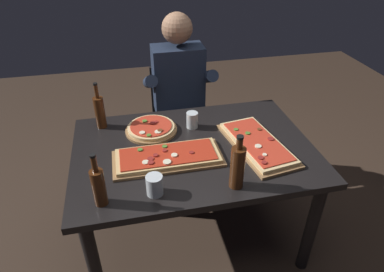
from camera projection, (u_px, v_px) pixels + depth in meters
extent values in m
plane|color=#38281E|center=(193.00, 233.00, 2.40)|extent=(6.40, 6.40, 0.00)
cube|color=black|center=(194.00, 150.00, 2.00)|extent=(1.40, 0.96, 0.04)
cylinder|color=black|center=(94.00, 266.00, 1.77)|extent=(0.07, 0.07, 0.70)
cylinder|color=black|center=(311.00, 227.00, 1.99)|extent=(0.07, 0.07, 0.70)
cylinder|color=black|center=(97.00, 171.00, 2.42)|extent=(0.07, 0.07, 0.70)
cylinder|color=black|center=(260.00, 150.00, 2.64)|extent=(0.07, 0.07, 0.70)
cube|color=olive|center=(168.00, 159.00, 1.89)|extent=(0.61, 0.26, 0.02)
cube|color=#DBB270|center=(168.00, 156.00, 1.88)|extent=(0.57, 0.23, 0.02)
cube|color=#B72D19|center=(168.00, 154.00, 1.87)|extent=(0.52, 0.20, 0.01)
cylinder|color=maroon|center=(165.00, 151.00, 1.89)|extent=(0.03, 0.03, 0.01)
cylinder|color=maroon|center=(156.00, 155.00, 1.85)|extent=(0.03, 0.03, 0.01)
cylinder|color=#4C7F2D|center=(165.00, 146.00, 1.92)|extent=(0.03, 0.03, 0.01)
cylinder|color=maroon|center=(151.00, 159.00, 1.83)|extent=(0.04, 0.04, 0.01)
cylinder|color=beige|center=(174.00, 155.00, 1.85)|extent=(0.03, 0.03, 0.01)
cylinder|color=beige|center=(146.00, 162.00, 1.80)|extent=(0.04, 0.04, 0.00)
cylinder|color=beige|center=(167.00, 162.00, 1.80)|extent=(0.04, 0.04, 0.01)
cylinder|color=maroon|center=(151.00, 163.00, 1.80)|extent=(0.03, 0.03, 0.01)
cylinder|color=#4C7F2D|center=(140.00, 150.00, 1.90)|extent=(0.03, 0.03, 0.01)
cylinder|color=maroon|center=(192.00, 152.00, 1.87)|extent=(0.03, 0.03, 0.01)
cube|color=olive|center=(257.00, 145.00, 2.00)|extent=(0.35, 0.60, 0.02)
cube|color=#E5C184|center=(257.00, 143.00, 1.99)|extent=(0.31, 0.55, 0.02)
cube|color=red|center=(257.00, 141.00, 1.98)|extent=(0.28, 0.51, 0.01)
cylinder|color=beige|center=(258.00, 146.00, 1.93)|extent=(0.04, 0.04, 0.01)
cylinder|color=maroon|center=(264.00, 163.00, 1.80)|extent=(0.03, 0.03, 0.01)
cylinder|color=#4C7F2D|center=(236.00, 129.00, 2.07)|extent=(0.03, 0.03, 0.01)
cylinder|color=maroon|center=(261.00, 158.00, 1.83)|extent=(0.03, 0.03, 0.01)
cylinder|color=#4C7F2D|center=(248.00, 133.00, 2.04)|extent=(0.03, 0.03, 0.01)
cylinder|color=brown|center=(259.00, 129.00, 2.08)|extent=(0.03, 0.03, 0.01)
cylinder|color=maroon|center=(271.00, 139.00, 1.99)|extent=(0.04, 0.04, 0.01)
cylinder|color=beige|center=(265.00, 155.00, 1.86)|extent=(0.02, 0.02, 0.01)
cylinder|color=olive|center=(151.00, 130.00, 2.14)|extent=(0.32, 0.32, 0.02)
cylinder|color=#E5C184|center=(151.00, 128.00, 2.13)|extent=(0.29, 0.29, 0.02)
cylinder|color=red|center=(151.00, 126.00, 2.12)|extent=(0.26, 0.26, 0.01)
cylinder|color=beige|center=(158.00, 132.00, 2.05)|extent=(0.04, 0.04, 0.00)
cylinder|color=#4C7F2D|center=(149.00, 135.00, 2.02)|extent=(0.03, 0.03, 0.01)
cylinder|color=#4C7F2D|center=(145.00, 121.00, 2.16)|extent=(0.03, 0.03, 0.01)
cylinder|color=maroon|center=(153.00, 123.00, 2.14)|extent=(0.04, 0.04, 0.01)
cylinder|color=beige|center=(142.00, 133.00, 2.04)|extent=(0.03, 0.03, 0.01)
cylinder|color=brown|center=(160.00, 130.00, 2.07)|extent=(0.03, 0.03, 0.01)
cylinder|color=maroon|center=(156.00, 122.00, 2.15)|extent=(0.03, 0.03, 0.00)
cylinder|color=#47230F|center=(237.00, 168.00, 1.65)|extent=(0.07, 0.07, 0.23)
cylinder|color=#47230F|center=(240.00, 144.00, 1.57)|extent=(0.03, 0.03, 0.06)
cylinder|color=black|center=(240.00, 137.00, 1.55)|extent=(0.03, 0.03, 0.01)
cylinder|color=#47230F|center=(100.00, 113.00, 2.13)|extent=(0.06, 0.06, 0.21)
cylinder|color=#47230F|center=(96.00, 92.00, 2.05)|extent=(0.02, 0.02, 0.09)
cylinder|color=black|center=(95.00, 84.00, 2.02)|extent=(0.03, 0.03, 0.01)
cylinder|color=#47230F|center=(99.00, 188.00, 1.56)|extent=(0.06, 0.06, 0.19)
cylinder|color=#47230F|center=(94.00, 164.00, 1.48)|extent=(0.03, 0.03, 0.08)
cylinder|color=black|center=(93.00, 156.00, 1.46)|extent=(0.03, 0.03, 0.01)
cylinder|color=silver|center=(155.00, 185.00, 1.64)|extent=(0.08, 0.08, 0.11)
cylinder|color=silver|center=(155.00, 191.00, 1.66)|extent=(0.07, 0.07, 0.03)
cylinder|color=silver|center=(192.00, 120.00, 2.15)|extent=(0.07, 0.07, 0.10)
cube|color=black|center=(179.00, 124.00, 2.81)|extent=(0.44, 0.44, 0.04)
cube|color=black|center=(174.00, 89.00, 2.84)|extent=(0.40, 0.04, 0.42)
cylinder|color=black|center=(161.00, 163.00, 2.74)|extent=(0.04, 0.04, 0.41)
cylinder|color=black|center=(207.00, 157.00, 2.81)|extent=(0.04, 0.04, 0.41)
cylinder|color=black|center=(155.00, 137.00, 3.05)|extent=(0.04, 0.04, 0.41)
cylinder|color=black|center=(196.00, 133.00, 3.12)|extent=(0.04, 0.04, 0.41)
cylinder|color=#23232D|center=(172.00, 159.00, 2.75)|extent=(0.11, 0.11, 0.45)
cylinder|color=#23232D|center=(196.00, 155.00, 2.79)|extent=(0.11, 0.11, 0.45)
cube|color=#23232D|center=(181.00, 122.00, 2.68)|extent=(0.34, 0.40, 0.12)
cube|color=#1E283D|center=(178.00, 80.00, 2.59)|extent=(0.38, 0.22, 0.52)
sphere|color=#A37556|center=(177.00, 28.00, 2.37)|extent=(0.22, 0.22, 0.22)
cylinder|color=#1E283D|center=(150.00, 82.00, 2.49)|extent=(0.09, 0.31, 0.21)
cylinder|color=#1E283D|center=(208.00, 77.00, 2.57)|extent=(0.09, 0.31, 0.21)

